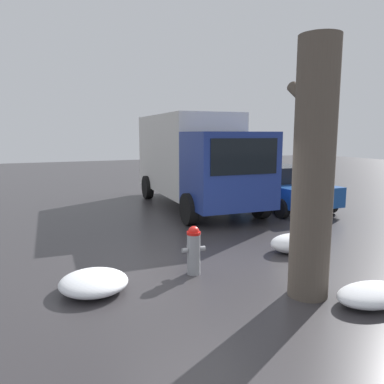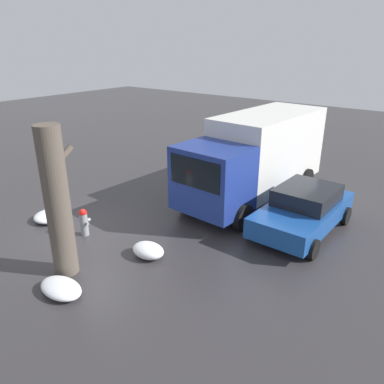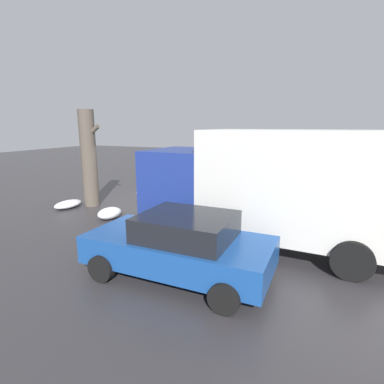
{
  "view_description": "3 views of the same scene",
  "coord_description": "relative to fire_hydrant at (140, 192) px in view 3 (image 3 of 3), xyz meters",
  "views": [
    {
      "loc": [
        -5.98,
        2.7,
        2.55
      ],
      "look_at": [
        2.59,
        -1.12,
        1.08
      ],
      "focal_mm": 35.0,
      "sensor_mm": 36.0,
      "label": 1
    },
    {
      "loc": [
        -6.24,
        -9.12,
        5.72
      ],
      "look_at": [
        3.07,
        -1.92,
        0.96
      ],
      "focal_mm": 35.0,
      "sensor_mm": 36.0,
      "label": 2
    },
    {
      "loc": [
        7.22,
        -10.91,
        3.32
      ],
      "look_at": [
        2.81,
        -0.71,
        0.85
      ],
      "focal_mm": 28.0,
      "sensor_mm": 36.0,
      "label": 3
    }
  ],
  "objects": [
    {
      "name": "ground_plane",
      "position": [
        -0.0,
        0.0,
        -0.46
      ],
      "size": [
        60.0,
        60.0,
        0.0
      ],
      "primitive_type": "plane",
      "color": "#333033"
    },
    {
      "name": "snow_pile_by_tree",
      "position": [
        -2.23,
        -1.97,
        -0.32
      ],
      "size": [
        0.76,
        1.26,
        0.29
      ],
      "color": "white",
      "rests_on": "ground_plane"
    },
    {
      "name": "fire_hydrant",
      "position": [
        0.0,
        0.0,
        0.0
      ],
      "size": [
        0.35,
        0.45,
        0.9
      ],
      "rotation": [
        0.0,
        0.0,
        6.24
      ],
      "color": "gray",
      "rests_on": "ground_plane"
    },
    {
      "name": "snow_pile_curbside",
      "position": [
        0.3,
        -2.48,
        -0.27
      ],
      "size": [
        0.73,
        1.0,
        0.39
      ],
      "color": "white",
      "rests_on": "ground_plane"
    },
    {
      "name": "delivery_truck",
      "position": [
        6.03,
        -2.72,
        1.27
      ],
      "size": [
        7.11,
        2.89,
        3.21
      ],
      "rotation": [
        0.0,
        0.0,
        1.52
      ],
      "color": "navy",
      "rests_on": "ground_plane"
    },
    {
      "name": "parked_car",
      "position": [
        4.52,
        -5.3,
        0.28
      ],
      "size": [
        4.14,
        2.15,
        1.45
      ],
      "rotation": [
        0.0,
        0.0,
        1.55
      ],
      "color": "#194793",
      "rests_on": "ground_plane"
    },
    {
      "name": "snow_pile_by_hydrant",
      "position": [
        -0.04,
        1.81,
        -0.31
      ],
      "size": [
        1.16,
        1.11,
        0.3
      ],
      "color": "white",
      "rests_on": "ground_plane"
    },
    {
      "name": "tree_trunk",
      "position": [
        -1.57,
        -1.28,
        1.53
      ],
      "size": [
        0.95,
        0.62,
        3.96
      ],
      "color": "brown",
      "rests_on": "ground_plane"
    }
  ]
}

